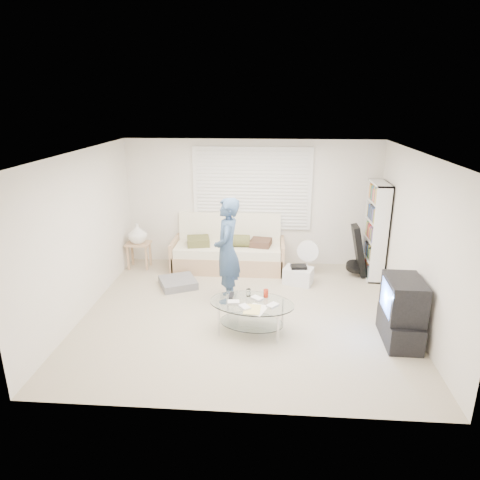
# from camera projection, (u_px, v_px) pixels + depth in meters

# --- Properties ---
(ground) EXTENTS (5.00, 5.00, 0.00)m
(ground) POSITION_uv_depth(u_px,v_px,m) (245.00, 313.00, 6.76)
(ground) COLOR tan
(ground) RESTS_ON ground
(room_shell) EXTENTS (5.02, 4.52, 2.51)m
(room_shell) POSITION_uv_depth(u_px,v_px,m) (247.00, 206.00, 6.70)
(room_shell) COLOR silver
(room_shell) RESTS_ON ground
(window_blinds) EXTENTS (2.32, 0.08, 1.62)m
(window_blinds) POSITION_uv_depth(u_px,v_px,m) (252.00, 189.00, 8.35)
(window_blinds) COLOR silver
(window_blinds) RESTS_ON ground
(futon_sofa) EXTENTS (2.18, 0.88, 1.07)m
(futon_sofa) POSITION_uv_depth(u_px,v_px,m) (229.00, 251.00, 8.46)
(futon_sofa) COLOR tan
(futon_sofa) RESTS_ON ground
(grey_floor_pillow) EXTENTS (0.80, 0.80, 0.14)m
(grey_floor_pillow) POSITION_uv_depth(u_px,v_px,m) (178.00, 283.00, 7.72)
(grey_floor_pillow) COLOR slate
(grey_floor_pillow) RESTS_ON ground
(side_table) EXTENTS (0.46, 0.37, 0.91)m
(side_table) POSITION_uv_depth(u_px,v_px,m) (138.00, 235.00, 8.38)
(side_table) COLOR tan
(side_table) RESTS_ON ground
(bookshelf) EXTENTS (0.28, 0.76, 1.80)m
(bookshelf) POSITION_uv_depth(u_px,v_px,m) (376.00, 231.00, 7.91)
(bookshelf) COLOR white
(bookshelf) RESTS_ON ground
(guitar_case) EXTENTS (0.38, 0.37, 0.98)m
(guitar_case) POSITION_uv_depth(u_px,v_px,m) (358.00, 254.00, 8.06)
(guitar_case) COLOR black
(guitar_case) RESTS_ON ground
(floor_fan) EXTENTS (0.43, 0.28, 0.69)m
(floor_fan) POSITION_uv_depth(u_px,v_px,m) (307.00, 254.00, 8.15)
(floor_fan) COLOR white
(floor_fan) RESTS_ON ground
(storage_bin) EXTENTS (0.59, 0.50, 0.35)m
(storage_bin) POSITION_uv_depth(u_px,v_px,m) (298.00, 275.00, 7.80)
(storage_bin) COLOR white
(storage_bin) RESTS_ON ground
(tv_unit) EXTENTS (0.49, 0.86, 0.93)m
(tv_unit) POSITION_uv_depth(u_px,v_px,m) (402.00, 312.00, 5.86)
(tv_unit) COLOR black
(tv_unit) RESTS_ON ground
(coffee_table) EXTENTS (1.33, 0.97, 0.57)m
(coffee_table) POSITION_uv_depth(u_px,v_px,m) (252.00, 308.00, 6.14)
(coffee_table) COLOR silver
(coffee_table) RESTS_ON ground
(standing_person) EXTENTS (0.43, 0.64, 1.76)m
(standing_person) POSITION_uv_depth(u_px,v_px,m) (227.00, 251.00, 6.93)
(standing_person) COLOR navy
(standing_person) RESTS_ON ground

